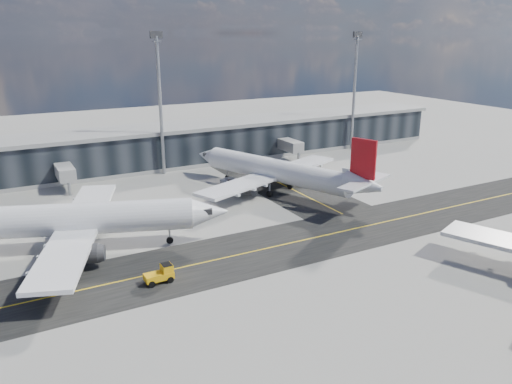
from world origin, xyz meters
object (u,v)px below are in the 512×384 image
airliner_redtail (279,171)px  service_van (233,182)px  airliner_af (65,220)px  baggage_tug (161,274)px

airliner_redtail → service_van: size_ratio=7.15×
airliner_af → service_van: size_ratio=7.60×
airliner_af → service_van: (33.29, 16.36, -3.54)m
airliner_af → airliner_redtail: bearing=122.1°
baggage_tug → service_van: size_ratio=0.61×
baggage_tug → airliner_af: bearing=-152.2°
airliner_af → baggage_tug: size_ratio=12.39×
airliner_af → service_van: airliner_af is taller
airliner_af → airliner_redtail: 39.76m
airliner_redtail → baggage_tug: size_ratio=11.66×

